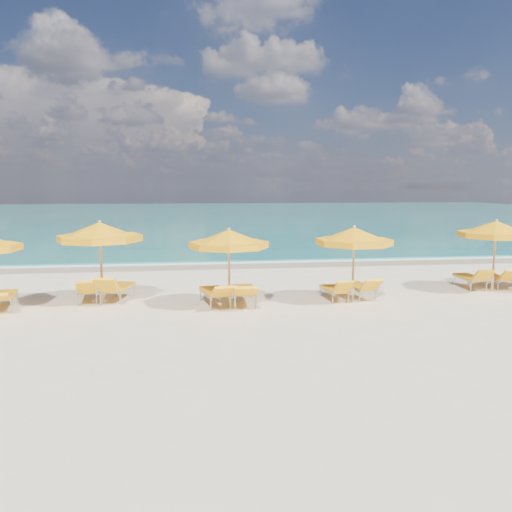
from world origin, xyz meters
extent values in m
plane|color=beige|center=(0.00, 0.00, 0.00)|extent=(120.00, 120.00, 0.00)
cube|color=#136B62|center=(0.00, 48.00, 0.00)|extent=(120.00, 80.00, 0.30)
cube|color=tan|center=(0.00, 7.40, 0.00)|extent=(120.00, 2.60, 0.01)
cube|color=white|center=(0.00, 8.20, 0.00)|extent=(120.00, 1.20, 0.03)
cube|color=white|center=(-6.00, 17.00, 0.00)|extent=(14.00, 0.36, 0.05)
cube|color=white|center=(8.00, 24.00, 0.00)|extent=(18.00, 0.30, 0.05)
cylinder|color=tan|center=(-4.76, 0.43, 1.19)|extent=(0.07, 0.07, 2.39)
cone|color=#FFA80D|center=(-4.76, 0.43, 2.19)|extent=(2.47, 2.47, 0.48)
cylinder|color=#FFA80D|center=(-4.76, 0.43, 1.96)|extent=(2.50, 2.50, 0.19)
sphere|color=tan|center=(-4.76, 0.43, 2.44)|extent=(0.11, 0.11, 0.11)
cylinder|color=tan|center=(-1.05, -0.53, 1.11)|extent=(0.07, 0.07, 2.21)
cone|color=#FFA80D|center=(-1.05, -0.53, 2.04)|extent=(2.39, 2.39, 0.44)
cylinder|color=#FFA80D|center=(-1.05, -0.53, 1.82)|extent=(2.41, 2.41, 0.18)
sphere|color=tan|center=(-1.05, -0.53, 2.26)|extent=(0.10, 0.10, 0.10)
cylinder|color=tan|center=(2.69, -0.38, 1.11)|extent=(0.07, 0.07, 2.23)
cone|color=#FFA80D|center=(2.69, -0.38, 2.05)|extent=(3.02, 3.02, 0.45)
cylinder|color=#FFA80D|center=(2.69, -0.38, 1.83)|extent=(3.04, 3.04, 0.18)
sphere|color=tan|center=(2.69, -0.38, 2.28)|extent=(0.10, 0.10, 0.10)
cylinder|color=tan|center=(7.82, 0.54, 1.15)|extent=(0.07, 0.07, 2.31)
cone|color=#FFA80D|center=(7.82, 0.54, 2.12)|extent=(2.72, 2.72, 0.46)
cylinder|color=#FFA80D|center=(7.82, 0.54, 1.90)|extent=(2.75, 2.75, 0.18)
sphere|color=tan|center=(7.82, 0.54, 2.36)|extent=(0.10, 0.10, 0.10)
cube|color=#FFAD0F|center=(-7.47, 0.24, 0.38)|extent=(0.82, 1.41, 0.08)
cube|color=#FFAD0F|center=(-5.26, 0.93, 0.36)|extent=(0.71, 1.31, 0.08)
cube|color=#FFAD0F|center=(-5.15, 0.11, 0.57)|extent=(0.61, 0.54, 0.46)
cube|color=#FFAD0F|center=(-4.35, 0.85, 0.41)|extent=(0.91, 1.52, 0.09)
cube|color=#FFAD0F|center=(-4.54, -0.07, 0.64)|extent=(0.73, 0.65, 0.53)
cube|color=#FFAD0F|center=(-1.46, -0.11, 0.40)|extent=(0.88, 1.47, 0.08)
cube|color=#FFAD0F|center=(-1.27, -1.04, 0.57)|extent=(0.72, 0.70, 0.42)
cube|color=#FFAD0F|center=(-0.59, -0.09, 0.41)|extent=(0.69, 1.46, 0.09)
cube|color=#FFAD0F|center=(-0.62, -1.10, 0.58)|extent=(0.66, 0.66, 0.40)
cube|color=#FFAD0F|center=(2.22, 0.02, 0.34)|extent=(0.61, 1.21, 0.07)
cube|color=#FFAD0F|center=(2.27, -0.75, 0.54)|extent=(0.55, 0.47, 0.45)
cube|color=#FFAD0F|center=(3.10, 0.27, 0.37)|extent=(0.70, 1.32, 0.08)
cube|color=#FFAD0F|center=(3.19, -0.59, 0.56)|extent=(0.62, 0.57, 0.44)
cube|color=#FFAD0F|center=(7.36, 1.16, 0.38)|extent=(0.65, 1.33, 0.08)
cube|color=#FFAD0F|center=(7.31, 0.29, 0.58)|extent=(0.61, 0.54, 0.46)
cube|color=#FFAD0F|center=(8.32, 1.14, 0.36)|extent=(0.62, 1.26, 0.08)
cube|color=#FFAD0F|center=(8.28, 0.32, 0.56)|extent=(0.58, 0.50, 0.46)
camera|label=1|loc=(-2.16, -14.58, 3.46)|focal=35.00mm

